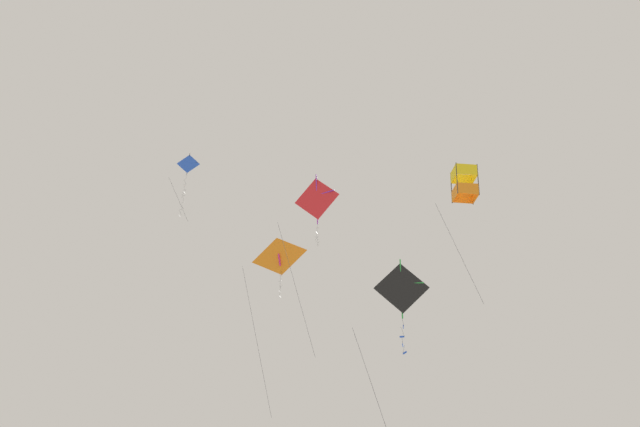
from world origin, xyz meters
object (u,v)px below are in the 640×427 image
(kite_diamond_low_drifter, at_px, (401,290))
(kite_box_upper_right, at_px, (465,184))
(kite_diamond_near_left, at_px, (317,199))
(kite_delta_far_centre, at_px, (280,258))
(kite_diamond_near_right, at_px, (188,166))

(kite_diamond_low_drifter, bearing_deg, kite_box_upper_right, 30.85)
(kite_diamond_near_left, height_order, kite_delta_far_centre, kite_diamond_near_left)
(kite_diamond_near_left, xyz_separation_m, kite_delta_far_centre, (3.05, 1.15, -1.76))
(kite_diamond_near_right, xyz_separation_m, kite_diamond_low_drifter, (-10.07, -8.05, -13.81))
(kite_diamond_low_drifter, distance_m, kite_diamond_near_left, 11.57)
(kite_box_upper_right, height_order, kite_diamond_near_left, kite_diamond_near_left)
(kite_diamond_near_right, bearing_deg, kite_diamond_low_drifter, -43.18)
(kite_diamond_near_right, bearing_deg, kite_diamond_near_left, -21.85)
(kite_delta_far_centre, bearing_deg, kite_diamond_low_drifter, -38.22)
(kite_diamond_low_drifter, height_order, kite_delta_far_centre, kite_delta_far_centre)
(kite_delta_far_centre, bearing_deg, kite_diamond_near_right, -151.83)
(kite_diamond_low_drifter, height_order, kite_box_upper_right, kite_box_upper_right)
(kite_diamond_near_right, distance_m, kite_diamond_near_left, 8.68)
(kite_diamond_near_left, bearing_deg, kite_diamond_low_drifter, -55.33)
(kite_diamond_low_drifter, xyz_separation_m, kite_delta_far_centre, (9.32, 2.63, 7.85))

